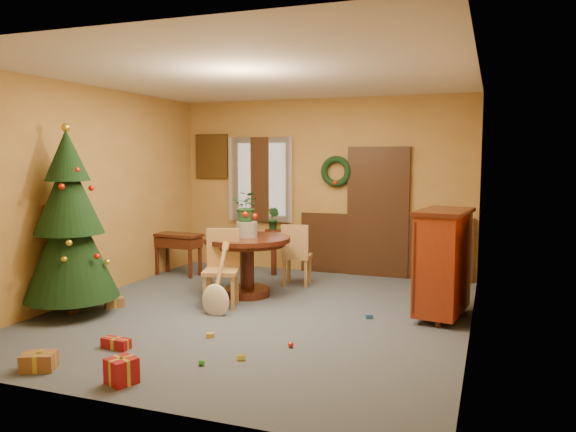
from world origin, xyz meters
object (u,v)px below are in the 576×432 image
at_px(chair_near, 222,265).
at_px(sideboard, 443,260).
at_px(christmas_tree, 70,225).
at_px(writing_desk, 178,244).
at_px(dining_table, 247,255).

bearing_deg(chair_near, sideboard, 8.63).
xyz_separation_m(christmas_tree, writing_desk, (0.02, 2.46, -0.59)).
height_order(dining_table, chair_near, chair_near).
relative_size(chair_near, writing_desk, 1.24).
bearing_deg(dining_table, sideboard, -3.83).
bearing_deg(chair_near, dining_table, 81.39).
bearing_deg(sideboard, dining_table, 176.17).
xyz_separation_m(dining_table, chair_near, (-0.09, -0.59, -0.04)).
distance_m(chair_near, christmas_tree, 1.94).
distance_m(chair_near, sideboard, 2.78).
bearing_deg(christmas_tree, writing_desk, 89.51).
distance_m(dining_table, chair_near, 0.60).
relative_size(christmas_tree, sideboard, 1.78).
bearing_deg(sideboard, chair_near, -171.37).
xyz_separation_m(chair_near, sideboard, (2.74, 0.42, 0.17)).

